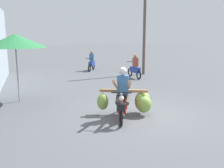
% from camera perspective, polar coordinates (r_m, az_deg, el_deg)
% --- Properties ---
extents(ground_plane, '(120.00, 120.00, 0.00)m').
position_cam_1_polar(ground_plane, '(8.14, 5.78, -6.91)').
color(ground_plane, '#56595E').
extents(motorbike_main_loaded, '(1.86, 1.71, 1.58)m').
position_cam_1_polar(motorbike_main_loaded, '(7.81, 3.91, -3.56)').
color(motorbike_main_loaded, black).
rests_on(motorbike_main_loaded, ground).
extents(motorbike_distant_ahead_left, '(0.50, 1.62, 1.40)m').
position_cam_1_polar(motorbike_distant_ahead_left, '(14.81, 5.23, 3.53)').
color(motorbike_distant_ahead_left, black).
rests_on(motorbike_distant_ahead_left, ground).
extents(motorbike_distant_ahead_right, '(0.90, 1.46, 1.40)m').
position_cam_1_polar(motorbike_distant_ahead_right, '(17.93, -4.65, 4.86)').
color(motorbike_distant_ahead_right, black).
rests_on(motorbike_distant_ahead_right, ground).
extents(market_umbrella_near_shop, '(2.25, 2.25, 2.55)m').
position_cam_1_polar(market_umbrella_near_shop, '(9.91, -21.17, 9.15)').
color(market_umbrella_near_shop, '#99999E').
rests_on(market_umbrella_near_shop, ground).
extents(utility_pole, '(0.18, 0.18, 6.03)m').
position_cam_1_polar(utility_pole, '(16.21, 7.39, 12.81)').
color(utility_pole, brown).
rests_on(utility_pole, ground).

